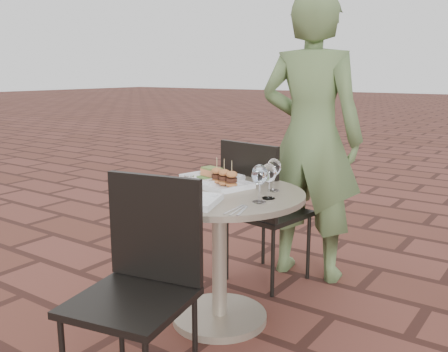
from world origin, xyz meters
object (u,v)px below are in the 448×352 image
Objects in this scene: diner at (311,138)px; plate_sliders at (224,181)px; cafe_table at (219,237)px; chair_near at (142,270)px; chair_far at (259,201)px; plate_tuna at (190,200)px; plate_salmon at (212,177)px.

diner is 0.81m from plate_sliders.
diner reaches higher than cafe_table.
chair_near reaches higher than cafe_table.
cafe_table is 0.99m from diner.
chair_near is 0.82m from plate_sliders.
cafe_table is 0.55m from chair_far.
chair_far is 2.84× the size of plate_tuna.
diner reaches higher than plate_salmon.
plate_tuna is (0.06, -0.37, -0.02)m from plate_sliders.
plate_sliders is at bearing 99.40° from plate_tuna.
plate_tuna is (-0.08, -1.15, -0.18)m from diner.
plate_sliders is 0.38m from plate_tuna.
chair_near is at bearing -79.57° from plate_tuna.
cafe_table is 0.38m from plate_tuna.
plate_sliders is at bearing -33.84° from plate_salmon.
diner is (0.18, 0.33, 0.38)m from chair_far.
diner is 5.65× the size of plate_tuna.
cafe_table is at bearing 106.84° from chair_far.
plate_salmon is (-0.20, 0.21, 0.27)m from cafe_table.
chair_far is 3.09× the size of plate_sliders.
cafe_table is at bearing -45.84° from plate_salmon.
plate_tuna is (-0.08, 0.41, 0.20)m from chair_near.
plate_salmon reaches higher than plate_tuna.
plate_tuna is at bearing -80.60° from plate_sliders.
plate_sliders is (-0.04, 0.10, 0.28)m from cafe_table.
plate_salmon is 1.01× the size of plate_tuna.
cafe_table is 0.49× the size of diner.
chair_near is 1.61m from diner.
plate_tuna is (0.02, -0.27, 0.26)m from cafe_table.
chair_near is 0.50× the size of diner.
plate_tuna is (0.23, -0.48, -0.01)m from plate_salmon.
chair_far and chair_near have the same top height.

